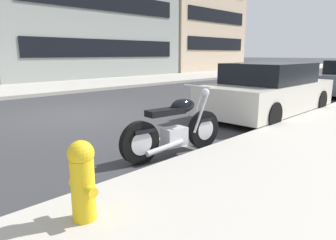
# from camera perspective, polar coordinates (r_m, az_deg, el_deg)

# --- Properties ---
(ground_plane) EXTENTS (260.00, 260.00, 0.00)m
(ground_plane) POSITION_cam_1_polar(r_m,az_deg,el_deg) (8.68, -16.85, 0.77)
(ground_plane) COLOR #333335
(sidewalk_far_curb) EXTENTS (120.00, 5.00, 0.14)m
(sidewalk_far_curb) POSITION_cam_1_polar(r_m,az_deg,el_deg) (21.63, 2.71, 8.09)
(sidewalk_far_curb) COLOR #ADA89E
(sidewalk_far_curb) RESTS_ON ground
(parking_stall_stripe) EXTENTS (0.12, 2.20, 0.01)m
(parking_stall_stripe) POSITION_cam_1_polar(r_m,az_deg,el_deg) (5.69, 2.12, -4.60)
(parking_stall_stripe) COLOR silver
(parking_stall_stripe) RESTS_ON ground
(parked_motorcycle) EXTENTS (2.03, 0.62, 1.13)m
(parked_motorcycle) POSITION_cam_1_polar(r_m,az_deg,el_deg) (5.02, 1.39, -1.74)
(parked_motorcycle) COLOR black
(parked_motorcycle) RESTS_ON ground
(parked_car_behind_motorcycle) EXTENTS (4.54, 1.88, 1.42)m
(parked_car_behind_motorcycle) POSITION_cam_1_polar(r_m,az_deg,el_deg) (8.80, 18.49, 5.28)
(parked_car_behind_motorcycle) COLOR beige
(parked_car_behind_motorcycle) RESTS_ON ground
(fire_hydrant) EXTENTS (0.24, 0.36, 0.77)m
(fire_hydrant) POSITION_cam_1_polar(r_m,az_deg,el_deg) (2.93, -15.76, -10.52)
(fire_hydrant) COLOR gold
(fire_hydrant) RESTS_ON sidewalk_near_curb
(townhouse_behind_pole) EXTENTS (13.14, 9.84, 9.11)m
(townhouse_behind_pole) POSITION_cam_1_polar(r_m,az_deg,el_deg) (24.68, -18.06, 18.48)
(townhouse_behind_pole) COLOR #939993
(townhouse_behind_pole) RESTS_ON ground
(townhouse_far_uphill) EXTENTS (9.49, 11.68, 11.53)m
(townhouse_far_uphill) POSITION_cam_1_polar(r_m,az_deg,el_deg) (32.57, 0.54, 19.55)
(townhouse_far_uphill) COLOR beige
(townhouse_far_uphill) RESTS_ON ground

